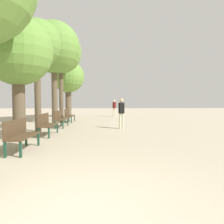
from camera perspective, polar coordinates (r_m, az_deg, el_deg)
ground_plane at (r=3.24m, az=-12.33°, el=-24.54°), size 80.00×80.00×0.00m
bench_row_1 at (r=7.02m, az=-22.90°, el=-5.07°), size 0.49×1.63×0.94m
bench_row_2 at (r=9.77m, az=-16.80°, el=-2.75°), size 0.49×1.63×0.94m
bench_row_3 at (r=12.59m, az=-13.42°, el=-1.44°), size 0.49×1.63×0.94m
bench_row_4 at (r=15.43m, az=-11.28°, el=-0.61°), size 0.49×1.63×0.94m
tree_row_1 at (r=9.06m, az=-23.41°, el=14.12°), size 2.56×2.56×4.62m
tree_row_2 at (r=11.40m, az=-19.04°, el=16.29°), size 2.29×2.29×5.36m
tree_row_3 at (r=14.88m, az=-14.94°, el=15.88°), size 3.30×3.30×6.53m
tree_row_4 at (r=17.00m, az=-13.24°, el=14.78°), size 3.02×3.02×6.54m
tree_row_5 at (r=19.85m, az=-11.38°, el=8.85°), size 2.83×2.83×5.02m
pedestrian_near at (r=20.05m, az=0.60°, el=1.30°), size 0.32×0.28×1.57m
pedestrian_mid at (r=11.56m, az=2.48°, el=0.15°), size 0.33×0.22×1.61m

